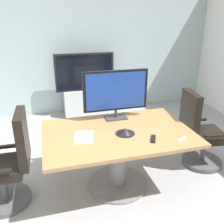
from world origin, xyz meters
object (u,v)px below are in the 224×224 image
Objects in this scene: conference_phone at (125,131)px; remote_control at (153,139)px; office_chair_left at (10,167)px; wall_display_unit at (85,95)px; office_chair_right at (199,136)px; conference_table at (118,147)px; tv_monitor at (116,92)px.

remote_control is at bearing -40.41° from conference_phone.
wall_display_unit reaches higher than office_chair_left.
conference_table is at bearing 105.04° from office_chair_right.
wall_display_unit is (0.03, 2.46, -0.10)m from conference_table.
office_chair_left is at bearing -164.82° from tv_monitor.
wall_display_unit reaches higher than remote_control.
wall_display_unit is 2.79m from remote_control.
tv_monitor is at bearing 77.15° from conference_table.
conference_table is 1.58× the size of office_chair_left.
remote_control is (0.23, -0.69, -0.35)m from tv_monitor.
wall_display_unit is (-1.20, 2.31, -0.01)m from office_chair_right.
office_chair_right is (1.23, 0.15, -0.09)m from conference_table.
wall_display_unit is at bearing 91.62° from tv_monitor.
office_chair_left is 0.83× the size of wall_display_unit.
office_chair_left is 4.95× the size of conference_phone.
office_chair_right reaches higher than remote_control.
conference_phone is (1.30, -0.12, 0.33)m from office_chair_left.
remote_control is (1.55, -0.33, 0.30)m from office_chair_left.
wall_display_unit is at bearing 122.09° from remote_control.
conference_table is at bearing 89.41° from office_chair_left.
tv_monitor is (0.09, 0.40, 0.56)m from conference_table.
office_chair_right is at bearing 93.84° from office_chair_left.
remote_control is (0.32, -0.29, 0.22)m from conference_table.
conference_phone is (0.03, -2.54, 0.34)m from wall_display_unit.
wall_display_unit is at bearing 35.41° from office_chair_right.
office_chair_right is at bearing 7.05° from conference_table.
conference_table is at bearing -90.74° from wall_display_unit.
office_chair_right is at bearing 52.22° from remote_control.
office_chair_right is at bearing -62.58° from wall_display_unit.
remote_control is at bearing 79.07° from office_chair_left.
wall_display_unit is (1.26, 2.43, -0.01)m from office_chair_left.
conference_table is at bearing 129.74° from conference_phone.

